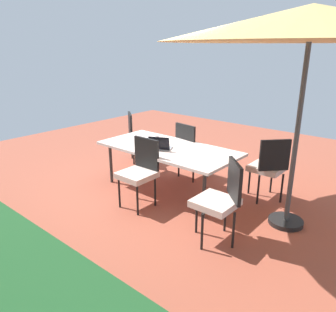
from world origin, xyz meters
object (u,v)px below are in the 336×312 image
at_px(chair_northwest, 221,197).
at_px(cup, 157,138).
at_px(chair_southwest, 269,165).
at_px(laptop, 160,146).
at_px(dining_table, 168,150).
at_px(patio_umbrella, 311,24).
at_px(chair_southeast, 138,134).
at_px(chair_north, 140,169).
at_px(chair_south, 191,148).

distance_m(chair_northwest, cup, 1.92).
relative_size(chair_southwest, laptop, 2.49).
height_order(dining_table, cup, cup).
bearing_deg(laptop, cup, -65.05).
height_order(patio_umbrella, laptop, patio_umbrella).
distance_m(chair_southeast, cup, 1.20).
distance_m(chair_north, chair_south, 1.32).
distance_m(dining_table, chair_southeast, 1.54).
bearing_deg(patio_umbrella, chair_southeast, -8.91).
xyz_separation_m(dining_table, chair_southwest, (-1.35, -0.69, -0.13)).
bearing_deg(chair_north, laptop, 94.53).
height_order(chair_southwest, chair_southeast, same).
bearing_deg(patio_umbrella, chair_southwest, -44.68).
xyz_separation_m(patio_umbrella, chair_southeast, (3.22, -0.50, -1.88)).
height_order(dining_table, chair_south, chair_south).
distance_m(chair_south, laptop, 0.85).
bearing_deg(cup, chair_north, 115.73).
bearing_deg(dining_table, chair_southwest, -152.85).
bearing_deg(patio_umbrella, laptop, 10.63).
distance_m(chair_southwest, chair_south, 1.39).
height_order(dining_table, chair_southeast, chair_southeast).
distance_m(chair_north, chair_southeast, 1.95).
xyz_separation_m(patio_umbrella, chair_northwest, (0.47, 0.88, -1.88)).
xyz_separation_m(chair_northwest, laptop, (1.40, -0.53, 0.22)).
bearing_deg(chair_north, chair_south, 92.18).
height_order(dining_table, chair_north, chair_north).
xyz_separation_m(patio_umbrella, cup, (2.19, 0.07, -1.65)).
bearing_deg(chair_south, patio_umbrella, 174.53).
relative_size(chair_southwest, cup, 9.17).
bearing_deg(chair_southeast, chair_northwest, -168.59).
bearing_deg(chair_southwest, chair_south, -46.00).
bearing_deg(chair_north, chair_northwest, -2.43).
bearing_deg(chair_northwest, dining_table, -162.02).
bearing_deg(chair_south, chair_southeast, 6.86).
bearing_deg(laptop, patio_umbrella, 166.08).
distance_m(chair_southwest, chair_southeast, 2.72).
relative_size(patio_umbrella, cup, 31.11).
height_order(patio_umbrella, chair_southeast, patio_umbrella).
height_order(chair_northwest, cup, chair_northwest).
bearing_deg(chair_southeast, chair_southwest, -141.94).
bearing_deg(laptop, chair_north, 70.96).
relative_size(dining_table, chair_southeast, 2.23).
height_order(chair_northwest, chair_south, same).
bearing_deg(dining_table, chair_north, 92.90).
height_order(patio_umbrella, chair_south, patio_umbrella).
xyz_separation_m(patio_umbrella, chair_north, (1.82, 0.85, -1.88)).
xyz_separation_m(patio_umbrella, chair_south, (1.89, -0.47, -1.88)).
relative_size(patio_umbrella, chair_northwest, 3.39).
bearing_deg(chair_north, cup, 114.74).
xyz_separation_m(dining_table, chair_southeast, (1.37, -0.70, -0.13)).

